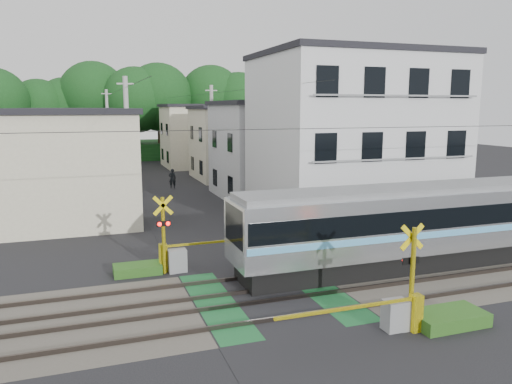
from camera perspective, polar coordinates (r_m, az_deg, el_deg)
name	(u,v)px	position (r m, az deg, el deg)	size (l,w,h in m)	color
ground	(270,297)	(17.33, 1.60, -11.85)	(120.00, 120.00, 0.00)	black
track_bed	(270,295)	(17.31, 1.60, -11.74)	(120.00, 120.00, 0.14)	#47423A
commuter_train	(422,223)	(21.17, 18.49, -3.42)	(15.87, 2.51, 3.30)	black
crossing_signal_near	(400,307)	(15.21, 16.09, -12.51)	(4.74, 0.65, 3.09)	yellow
crossing_signal_far	(175,254)	(19.80, -9.28, -7.02)	(4.74, 0.65, 3.09)	yellow
apartment_block	(353,138)	(28.44, 10.98, 6.06)	(10.20, 8.36, 9.30)	silver
houses_row	(160,146)	(41.53, -10.87, 5.19)	(22.07, 31.35, 6.80)	beige
tree_hill	(132,110)	(63.47, -14.01, 9.10)	(40.00, 12.66, 11.86)	#164217
catenary	(423,181)	(19.31, 18.51, 1.25)	(60.00, 5.04, 7.00)	#2D2D33
utility_poles	(148,138)	(38.42, -12.20, 6.05)	(7.90, 42.00, 8.00)	#A5A5A0
pedestrian	(172,179)	(40.06, -9.54, 1.53)	(0.57, 0.37, 1.56)	black
weed_patches	(318,286)	(17.84, 7.08, -10.64)	(10.25, 8.80, 0.40)	#2D5E1E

